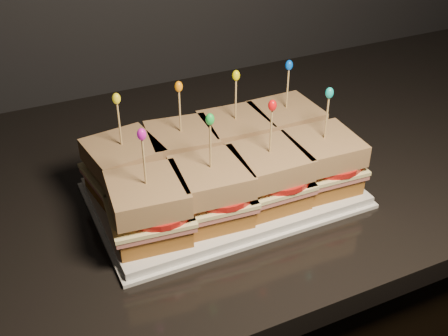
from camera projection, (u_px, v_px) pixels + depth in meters
name	position (u px, v px, depth m)	size (l,w,h in m)	color
granite_slab	(153.00, 187.00, 0.95)	(2.19, 0.73, 0.04)	black
platter	(224.00, 192.00, 0.89)	(0.40, 0.25, 0.02)	white
platter_rim	(224.00, 195.00, 0.89)	(0.41, 0.26, 0.01)	white
sandwich_0_bread_bot	(126.00, 184.00, 0.87)	(0.10, 0.10, 0.03)	brown
sandwich_0_ham	(125.00, 174.00, 0.86)	(0.11, 0.10, 0.01)	#B4574E
sandwich_0_cheese	(125.00, 171.00, 0.85)	(0.11, 0.11, 0.01)	#FEF0A0
sandwich_0_tomato	(133.00, 167.00, 0.85)	(0.10, 0.10, 0.01)	red
sandwich_0_bread_top	(123.00, 154.00, 0.84)	(0.10, 0.10, 0.03)	brown
sandwich_0_pick	(120.00, 127.00, 0.81)	(0.00, 0.00, 0.09)	tan
sandwich_0_frill	(116.00, 99.00, 0.79)	(0.01, 0.01, 0.02)	yellow
sandwich_1_bread_bot	(183.00, 170.00, 0.90)	(0.10, 0.10, 0.03)	brown
sandwich_1_ham	(182.00, 160.00, 0.89)	(0.11, 0.10, 0.01)	#B4574E
sandwich_1_cheese	(182.00, 157.00, 0.89)	(0.11, 0.11, 0.01)	#FEF0A0
sandwich_1_tomato	(190.00, 153.00, 0.88)	(0.10, 0.10, 0.01)	red
sandwich_1_bread_top	(181.00, 141.00, 0.87)	(0.10, 0.10, 0.03)	brown
sandwich_1_pick	(180.00, 114.00, 0.85)	(0.00, 0.00, 0.09)	tan
sandwich_1_frill	(179.00, 87.00, 0.82)	(0.01, 0.01, 0.02)	orange
sandwich_2_bread_bot	(235.00, 157.00, 0.94)	(0.10, 0.10, 0.03)	brown
sandwich_2_ham	(235.00, 147.00, 0.93)	(0.11, 0.10, 0.01)	#B4574E
sandwich_2_cheese	(235.00, 144.00, 0.92)	(0.11, 0.11, 0.01)	#FEF0A0
sandwich_2_tomato	(243.00, 140.00, 0.92)	(0.10, 0.10, 0.01)	red
sandwich_2_bread_top	(235.00, 128.00, 0.91)	(0.10, 0.10, 0.03)	brown
sandwich_2_pick	(236.00, 102.00, 0.88)	(0.00, 0.00, 0.09)	tan
sandwich_2_frill	(236.00, 75.00, 0.86)	(0.01, 0.01, 0.02)	#F4EC01
sandwich_3_bread_bot	(284.00, 144.00, 0.97)	(0.10, 0.10, 0.03)	brown
sandwich_3_ham	(284.00, 135.00, 0.96)	(0.11, 0.10, 0.01)	#B4574E
sandwich_3_cheese	(285.00, 132.00, 0.96)	(0.11, 0.11, 0.01)	#FEF0A0
sandwich_3_tomato	(293.00, 128.00, 0.95)	(0.10, 0.10, 0.01)	red
sandwich_3_bread_top	(286.00, 117.00, 0.94)	(0.10, 0.10, 0.03)	brown
sandwich_3_pick	(287.00, 91.00, 0.91)	(0.00, 0.00, 0.09)	tan
sandwich_3_frill	(289.00, 65.00, 0.89)	(0.01, 0.01, 0.02)	blue
sandwich_4_bread_bot	(150.00, 225.00, 0.78)	(0.10, 0.10, 0.03)	brown
sandwich_4_ham	(149.00, 215.00, 0.77)	(0.11, 0.10, 0.01)	#B4574E
sandwich_4_cheese	(149.00, 211.00, 0.77)	(0.11, 0.11, 0.01)	#FEF0A0
sandwich_4_tomato	(158.00, 207.00, 0.77)	(0.10, 0.10, 0.01)	red
sandwich_4_bread_top	(147.00, 194.00, 0.75)	(0.10, 0.10, 0.03)	brown
sandwich_4_pick	(144.00, 165.00, 0.73)	(0.00, 0.00, 0.09)	tan
sandwich_4_frill	(142.00, 134.00, 0.70)	(0.01, 0.01, 0.02)	#CC16AA
sandwich_5_bread_bot	(211.00, 208.00, 0.82)	(0.10, 0.10, 0.03)	brown
sandwich_5_ham	(211.00, 198.00, 0.81)	(0.11, 0.10, 0.01)	#B4574E
sandwich_5_cheese	(211.00, 194.00, 0.80)	(0.11, 0.11, 0.01)	#FEF0A0
sandwich_5_tomato	(220.00, 190.00, 0.80)	(0.10, 0.10, 0.01)	red
sandwich_5_bread_top	(211.00, 177.00, 0.79)	(0.10, 0.10, 0.03)	brown
sandwich_5_pick	(210.00, 149.00, 0.76)	(0.00, 0.00, 0.09)	tan
sandwich_5_frill	(210.00, 119.00, 0.74)	(0.01, 0.01, 0.02)	green
sandwich_6_bread_bot	(268.00, 192.00, 0.85)	(0.10, 0.10, 0.03)	brown
sandwich_6_ham	(268.00, 182.00, 0.84)	(0.11, 0.10, 0.01)	#B4574E
sandwich_6_cheese	(269.00, 178.00, 0.84)	(0.11, 0.11, 0.01)	#FEF0A0
sandwich_6_tomato	(278.00, 174.00, 0.83)	(0.10, 0.10, 0.01)	red
sandwich_6_bread_top	(269.00, 162.00, 0.82)	(0.10, 0.10, 0.03)	brown
sandwich_6_pick	(271.00, 134.00, 0.80)	(0.00, 0.00, 0.09)	tan
sandwich_6_frill	(272.00, 105.00, 0.77)	(0.01, 0.01, 0.02)	red
sandwich_7_bread_bot	(320.00, 177.00, 0.88)	(0.10, 0.10, 0.03)	brown
sandwich_7_ham	(321.00, 168.00, 0.87)	(0.11, 0.10, 0.01)	#B4574E
sandwich_7_cheese	(322.00, 164.00, 0.87)	(0.11, 0.11, 0.01)	#FEF0A0
sandwich_7_tomato	(331.00, 160.00, 0.87)	(0.10, 0.10, 0.01)	red
sandwich_7_bread_top	(323.00, 148.00, 0.85)	(0.10, 0.10, 0.03)	brown
sandwich_7_pick	(326.00, 121.00, 0.83)	(0.00, 0.00, 0.09)	tan
sandwich_7_frill	(330.00, 93.00, 0.80)	(0.01, 0.01, 0.02)	#0DB3A6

